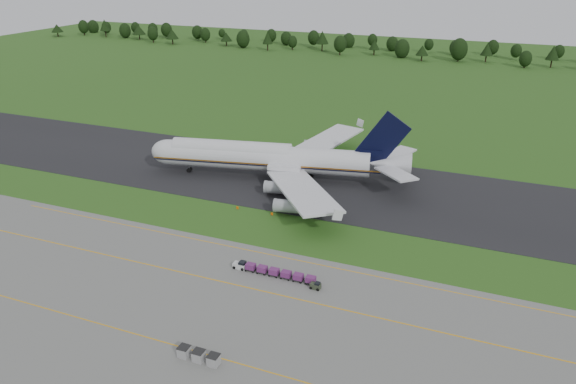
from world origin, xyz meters
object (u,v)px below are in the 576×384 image
at_px(baggage_train, 273,272).
at_px(uld_row, 199,356).
at_px(edge_markers, 254,211).
at_px(aircraft, 271,158).
at_px(utility_cart, 315,286).

bearing_deg(baggage_train, uld_row, -91.17).
bearing_deg(uld_row, edge_markers, 106.32).
bearing_deg(aircraft, baggage_train, -65.85).
xyz_separation_m(utility_cart, uld_row, (-9.06, -23.68, 0.33)).
distance_m(utility_cart, edge_markers, 33.42).
height_order(baggage_train, edge_markers, baggage_train).
bearing_deg(baggage_train, edge_markers, 122.25).
height_order(utility_cart, edge_markers, utility_cart).
relative_size(aircraft, utility_cart, 37.17).
xyz_separation_m(baggage_train, uld_row, (-0.51, -24.84, 0.05)).
distance_m(baggage_train, utility_cart, 8.64).
relative_size(aircraft, baggage_train, 4.26).
relative_size(baggage_train, uld_row, 2.48).
height_order(baggage_train, uld_row, uld_row).
distance_m(aircraft, edge_markers, 21.76).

